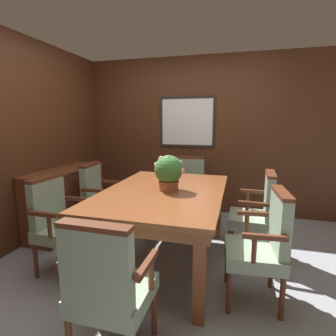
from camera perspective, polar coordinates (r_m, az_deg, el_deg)
ground_plane at (r=2.87m, az=-3.01°, el=-20.64°), size 14.00×14.00×0.00m
wall_back at (r=4.27m, az=4.70°, el=6.99°), size 7.20×0.08×2.45m
wall_left at (r=3.40m, az=-31.46°, el=4.62°), size 0.06×7.20×2.45m
dining_table at (r=2.69m, az=-0.84°, el=-6.75°), size 1.18×1.73×0.78m
chair_head_near at (r=1.74m, az=-13.03°, el=-23.51°), size 0.51×0.45×0.94m
chair_left_far at (r=3.46m, az=-14.58°, el=-6.09°), size 0.48×0.54×0.94m
chair_right_far at (r=3.01m, az=18.82°, el=-8.82°), size 0.47×0.52×0.94m
chair_right_near at (r=2.30m, az=20.03°, el=-14.91°), size 0.48×0.54×0.94m
chair_left_near at (r=2.81m, az=-22.77°, el=-10.42°), size 0.46×0.52×0.94m
chair_head_far at (r=3.89m, az=4.53°, el=-3.93°), size 0.52×0.46×0.94m
potted_plant at (r=2.61m, az=0.14°, el=-0.83°), size 0.32×0.29×0.36m
sideboard_cabinet at (r=3.82m, az=-21.17°, el=-6.41°), size 0.45×1.25×0.84m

